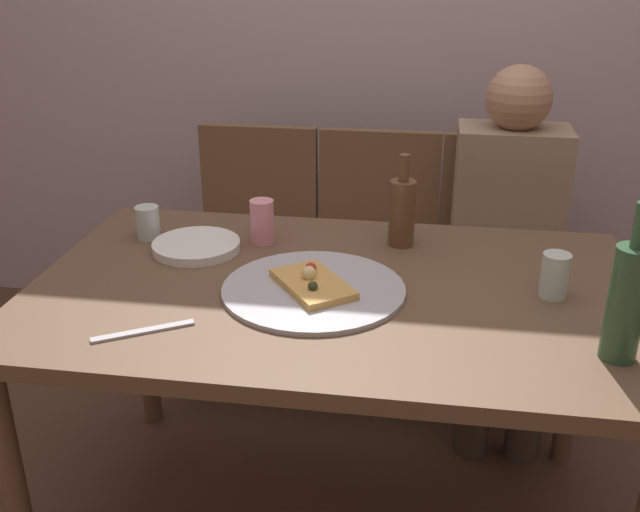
{
  "coord_description": "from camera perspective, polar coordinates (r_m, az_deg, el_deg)",
  "views": [
    {
      "loc": [
        0.21,
        -1.58,
        1.53
      ],
      "look_at": [
        -0.05,
        0.06,
        0.8
      ],
      "focal_mm": 40.95,
      "sensor_mm": 36.0,
      "label": 1
    }
  ],
  "objects": [
    {
      "name": "pizza_tray",
      "position": [
        1.74,
        -0.51,
        -2.62
      ],
      "size": [
        0.44,
        0.44,
        0.01
      ],
      "primitive_type": "cylinder",
      "color": "#ADADB2",
      "rests_on": "dining_table"
    },
    {
      "name": "chair_middle",
      "position": [
        2.65,
        4.3,
        0.98
      ],
      "size": [
        0.44,
        0.44,
        0.9
      ],
      "rotation": [
        0.0,
        0.0,
        3.14
      ],
      "color": "brown",
      "rests_on": "ground_plane"
    },
    {
      "name": "tumbler_far",
      "position": [
        2.1,
        -13.31,
        2.58
      ],
      "size": [
        0.07,
        0.07,
        0.09
      ],
      "primitive_type": "cylinder",
      "color": "#B7C6BC",
      "rests_on": "dining_table"
    },
    {
      "name": "table_knife",
      "position": [
        1.62,
        -13.65,
        -5.73
      ],
      "size": [
        0.2,
        0.13,
        0.01
      ],
      "primitive_type": "cube",
      "rotation": [
        0.0,
        0.0,
        3.69
      ],
      "color": "#B7B7BC",
      "rests_on": "dining_table"
    },
    {
      "name": "beer_bottle",
      "position": [
        1.99,
        6.44,
        3.54
      ],
      "size": [
        0.07,
        0.07,
        0.26
      ],
      "color": "brown",
      "rests_on": "dining_table"
    },
    {
      "name": "soda_can",
      "position": [
        2.02,
        -4.55,
        2.7
      ],
      "size": [
        0.07,
        0.07,
        0.12
      ],
      "primitive_type": "cylinder",
      "color": "pink",
      "rests_on": "dining_table"
    },
    {
      "name": "dining_table",
      "position": [
        1.81,
        1.13,
        -4.61
      ],
      "size": [
        1.48,
        0.92,
        0.75
      ],
      "color": "brown",
      "rests_on": "ground_plane"
    },
    {
      "name": "tumbler_near",
      "position": [
        1.79,
        17.87,
        -1.46
      ],
      "size": [
        0.07,
        0.07,
        0.11
      ],
      "primitive_type": "cylinder",
      "color": "#B7C6BC",
      "rests_on": "dining_table"
    },
    {
      "name": "plate_stack",
      "position": [
        2.0,
        -9.64,
        0.78
      ],
      "size": [
        0.24,
        0.24,
        0.02
      ],
      "primitive_type": "cylinder",
      "color": "white",
      "rests_on": "dining_table"
    },
    {
      "name": "chair_right",
      "position": [
        2.66,
        13.92,
        0.39
      ],
      "size": [
        0.44,
        0.44,
        0.9
      ],
      "rotation": [
        0.0,
        0.0,
        3.14
      ],
      "color": "brown",
      "rests_on": "ground_plane"
    },
    {
      "name": "back_wall",
      "position": [
        2.93,
        4.97,
        19.01
      ],
      "size": [
        6.0,
        0.1,
        2.6
      ],
      "primitive_type": "cube",
      "color": "#B29EA3",
      "rests_on": "ground_plane"
    },
    {
      "name": "wine_bottle",
      "position": [
        1.54,
        22.85,
        -3.21
      ],
      "size": [
        0.07,
        0.07,
        0.33
      ],
      "color": "#2D5133",
      "rests_on": "dining_table"
    },
    {
      "name": "pizza_slice_last",
      "position": [
        1.74,
        -0.6,
        -2.1
      ],
      "size": [
        0.24,
        0.25,
        0.05
      ],
      "color": "tan",
      "rests_on": "pizza_tray"
    },
    {
      "name": "guest_in_sweater",
      "position": [
        2.47,
        14.45,
        1.76
      ],
      "size": [
        0.36,
        0.56,
        1.17
      ],
      "rotation": [
        0.0,
        0.0,
        3.14
      ],
      "color": "#937A60",
      "rests_on": "ground_plane"
    },
    {
      "name": "chair_left",
      "position": [
        2.72,
        -5.24,
        1.54
      ],
      "size": [
        0.44,
        0.44,
        0.9
      ],
      "rotation": [
        0.0,
        0.0,
        3.14
      ],
      "color": "brown",
      "rests_on": "ground_plane"
    }
  ]
}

